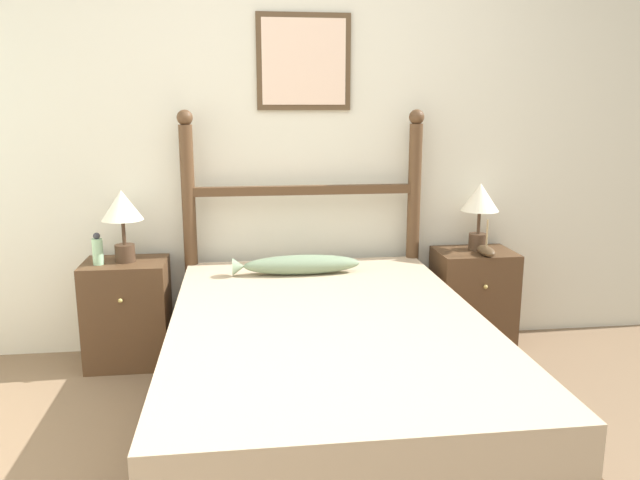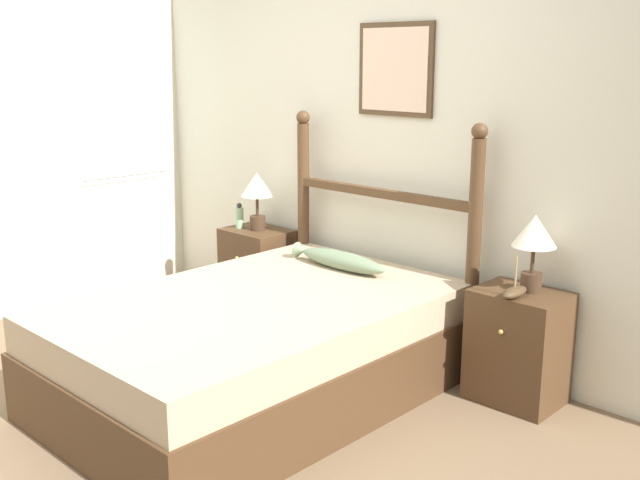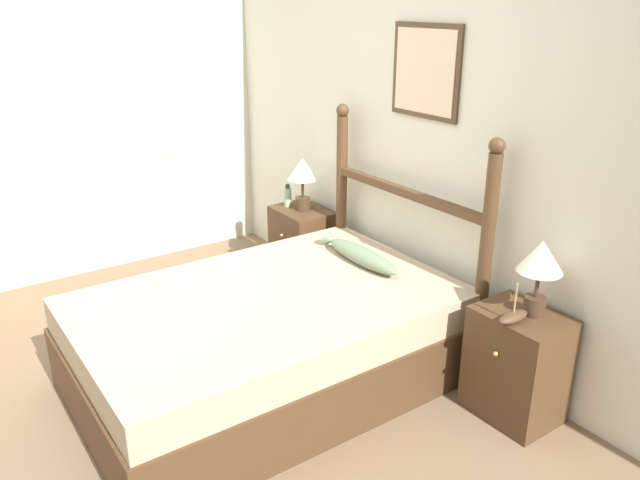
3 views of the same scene
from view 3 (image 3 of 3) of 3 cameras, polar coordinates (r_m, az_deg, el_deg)
name	(u,v)px [view 3 (image 3 of 3)]	position (r m, az deg, el deg)	size (l,w,h in m)	color
ground_plane	(168,413)	(3.53, -13.76, -15.11)	(16.00, 16.00, 0.00)	#7A6047
wall_back	(420,136)	(3.87, 9.16, 9.40)	(6.40, 0.08, 2.55)	beige
wall_left	(41,113)	(4.99, -24.19, 10.51)	(0.08, 6.40, 2.55)	beige
bed	(268,339)	(3.56, -4.76, -9.01)	(1.37, 2.06, 0.54)	#4C331E
headboard	(404,223)	(3.89, 7.72, 1.59)	(1.38, 0.09, 1.40)	#4C331E
nightstand_left	(303,246)	(4.73, -1.60, -0.57)	(0.45, 0.37, 0.59)	#4C331E
nightstand_right	(517,365)	(3.42, 17.55, -10.82)	(0.45, 0.37, 0.59)	#4C331E
table_lamp_left	(302,173)	(4.55, -1.62, 6.14)	(0.22, 0.22, 0.39)	#422D1E
table_lamp_right	(540,262)	(3.18, 19.50, -1.95)	(0.22, 0.22, 0.39)	#422D1E
bottle	(288,196)	(4.69, -2.97, 4.02)	(0.06, 0.06, 0.18)	#99C699
model_boat	(513,317)	(3.18, 17.25, -6.70)	(0.08, 0.19, 0.21)	#4C3823
fish_pillow	(361,255)	(3.81, 3.73, -1.38)	(0.69, 0.14, 0.10)	gray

